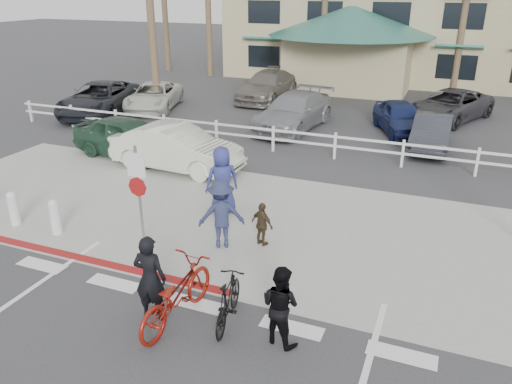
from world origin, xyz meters
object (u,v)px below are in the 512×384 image
at_px(car_white_sedan, 177,148).
at_px(car_red_compact, 128,137).
at_px(bike_black, 228,301).
at_px(bike_red, 176,294).
at_px(sign_post, 139,193).

bearing_deg(car_white_sedan, car_red_compact, 80.26).
bearing_deg(bike_black, car_red_compact, -54.46).
distance_m(bike_red, car_red_compact, 10.34).
bearing_deg(bike_red, bike_black, -156.57).
xyz_separation_m(bike_black, car_red_compact, (-7.57, 7.61, 0.27)).
distance_m(sign_post, car_red_compact, 7.29).
bearing_deg(car_red_compact, car_white_sedan, -95.33).
bearing_deg(car_white_sedan, bike_red, -146.50).
height_order(bike_red, bike_black, bike_red).
bearing_deg(car_white_sedan, bike_black, -140.24).
relative_size(sign_post, bike_red, 1.30).
distance_m(sign_post, car_white_sedan, 5.64).
bearing_deg(car_red_compact, bike_red, -132.30).
relative_size(sign_post, bike_black, 1.80).
relative_size(car_white_sedan, car_red_compact, 1.05).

